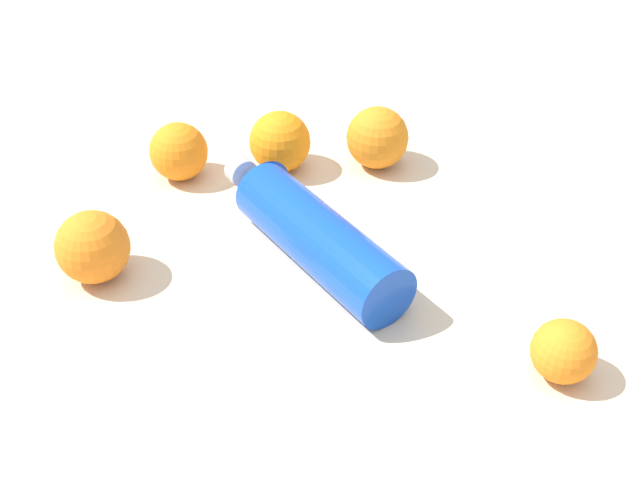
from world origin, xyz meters
TOP-DOWN VIEW (x-y plane):
  - ground_plane at (0.00, 0.00)m, footprint 2.40×2.40m
  - water_bottle at (-0.02, -0.00)m, footprint 0.10×0.31m
  - orange_0 at (0.04, -0.30)m, footprint 0.06×0.06m
  - orange_1 at (0.18, 0.08)m, footprint 0.08×0.08m
  - orange_2 at (-0.22, 0.12)m, footprint 0.08×0.08m
  - orange_3 at (0.08, 0.16)m, footprint 0.08×0.08m
  - orange_4 at (-0.03, 0.23)m, footprint 0.08×0.08m

SIDE VIEW (x-z plane):
  - ground_plane at x=0.00m, z-range 0.00..0.00m
  - orange_0 at x=0.04m, z-range 0.00..0.06m
  - water_bottle at x=-0.02m, z-range 0.00..0.07m
  - orange_4 at x=-0.03m, z-range 0.00..0.08m
  - orange_3 at x=0.08m, z-range 0.00..0.08m
  - orange_2 at x=-0.22m, z-range 0.00..0.08m
  - orange_1 at x=0.18m, z-range 0.00..0.08m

